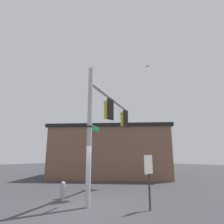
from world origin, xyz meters
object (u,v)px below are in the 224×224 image
traffic_light_mid_inner (124,119)px  historical_marker (149,173)px  street_name_sign (93,128)px  bird_flying (148,66)px  traffic_light_nearest_pole (108,110)px  fire_hydrant (63,190)px

traffic_light_mid_inner → historical_marker: traffic_light_mid_inner is taller
traffic_light_mid_inner → street_name_sign: traffic_light_mid_inner is taller
bird_flying → street_name_sign: bearing=-176.7°
bird_flying → historical_marker: bearing=-151.7°
traffic_light_nearest_pole → fire_hydrant: traffic_light_nearest_pole is taller
fire_hydrant → historical_marker: (1.13, -4.30, 0.99)m
traffic_light_mid_inner → fire_hydrant: size_ratio=1.59×
street_name_sign → fire_hydrant: bearing=91.4°
fire_hydrant → historical_marker: historical_marker is taller
bird_flying → traffic_light_nearest_pole: bearing=174.4°
bird_flying → historical_marker: bird_flying is taller
bird_flying → fire_hydrant: 10.45m
traffic_light_nearest_pole → traffic_light_mid_inner: 3.13m
street_name_sign → fire_hydrant: (-0.05, 2.02, -2.97)m
street_name_sign → bird_flying: bird_flying is taller
fire_hydrant → historical_marker: bearing=-75.3°
street_name_sign → bird_flying: size_ratio=3.52×
historical_marker → traffic_light_mid_inner: bearing=48.1°
traffic_light_nearest_pole → traffic_light_mid_inner: bearing=21.0°
bird_flying → fire_hydrant: bird_flying is taller
street_name_sign → traffic_light_nearest_pole: bearing=21.6°
street_name_sign → fire_hydrant: size_ratio=1.33×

